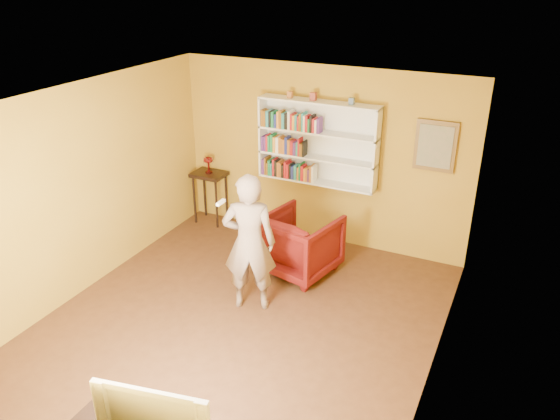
# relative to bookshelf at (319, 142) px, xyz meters

# --- Properties ---
(room_shell) EXTENTS (5.30, 5.80, 2.88)m
(room_shell) POSITION_rel_bookshelf_xyz_m (0.00, -2.41, -0.58)
(room_shell) COLOR #3F2414
(room_shell) RESTS_ON ground
(bookshelf) EXTENTS (1.80, 0.29, 1.23)m
(bookshelf) POSITION_rel_bookshelf_xyz_m (0.00, 0.00, 0.00)
(bookshelf) COLOR white
(bookshelf) RESTS_ON room_shell
(books_row_lower) EXTENTS (0.86, 0.19, 0.27)m
(books_row_lower) POSITION_rel_bookshelf_xyz_m (-0.44, -0.10, -0.46)
(books_row_lower) COLOR #512878
(books_row_lower) RESTS_ON bookshelf
(books_row_middle) EXTENTS (0.69, 0.18, 0.27)m
(books_row_middle) POSITION_rel_bookshelf_xyz_m (-0.52, -0.11, -0.08)
(books_row_middle) COLOR #512878
(books_row_middle) RESTS_ON bookshelf
(books_row_upper) EXTENTS (0.93, 0.19, 0.27)m
(books_row_upper) POSITION_rel_bookshelf_xyz_m (-0.41, -0.11, 0.30)
(books_row_upper) COLOR brown
(books_row_upper) RESTS_ON bookshelf
(ornament_left) EXTENTS (0.07, 0.07, 0.10)m
(ornament_left) POSITION_rel_bookshelf_xyz_m (-0.44, -0.06, 0.67)
(ornament_left) COLOR #A86430
(ornament_left) RESTS_ON bookshelf
(ornament_centre) EXTENTS (0.08, 0.08, 0.11)m
(ornament_centre) POSITION_rel_bookshelf_xyz_m (-0.08, -0.06, 0.68)
(ornament_centre) COLOR brown
(ornament_centre) RESTS_ON bookshelf
(ornament_right) EXTENTS (0.07, 0.07, 0.09)m
(ornament_right) POSITION_rel_bookshelf_xyz_m (0.48, -0.06, 0.67)
(ornament_right) COLOR slate
(ornament_right) RESTS_ON bookshelf
(framed_painting) EXTENTS (0.55, 0.05, 0.70)m
(framed_painting) POSITION_rel_bookshelf_xyz_m (1.65, 0.05, 0.16)
(framed_painting) COLOR brown
(framed_painting) RESTS_ON room_shell
(console_table) EXTENTS (0.53, 0.41, 0.87)m
(console_table) POSITION_rel_bookshelf_xyz_m (-1.84, -0.16, -0.87)
(console_table) COLOR black
(console_table) RESTS_ON ground
(ruby_lustre) EXTENTS (0.17, 0.17, 0.27)m
(ruby_lustre) POSITION_rel_bookshelf_xyz_m (-1.84, -0.16, -0.53)
(ruby_lustre) COLOR maroon
(ruby_lustre) RESTS_ON console_table
(armchair) EXTENTS (1.11, 1.13, 0.87)m
(armchair) POSITION_rel_bookshelf_xyz_m (0.15, -1.00, -1.16)
(armchair) COLOR #400407
(armchair) RESTS_ON ground
(person) EXTENTS (0.76, 0.64, 1.79)m
(person) POSITION_rel_bookshelf_xyz_m (-0.07, -2.04, -0.70)
(person) COLOR #7A6659
(person) RESTS_ON ground
(game_remote) EXTENTS (0.04, 0.15, 0.04)m
(game_remote) POSITION_rel_bookshelf_xyz_m (-0.30, -2.27, -0.12)
(game_remote) COLOR white
(game_remote) RESTS_ON person
(television) EXTENTS (0.96, 0.30, 0.55)m
(television) POSITION_rel_bookshelf_xyz_m (0.53, -4.66, -0.77)
(television) COLOR black
(television) RESTS_ON tv_cabinet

